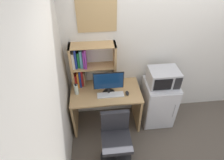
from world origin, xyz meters
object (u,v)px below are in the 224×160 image
object	(u,v)px
monitor	(109,82)
hutch_bookshelf	(87,65)
desk_chair	(116,141)
wall_corkboard	(97,16)
keyboard	(111,95)
computer_mouse	(127,93)
microwave	(163,77)
water_bottle	(76,89)
mini_fridge	(158,102)

from	to	relation	value
monitor	hutch_bookshelf	bearing A→B (deg)	141.11
hutch_bookshelf	desk_chair	distance (m)	1.24
wall_corkboard	keyboard	bearing A→B (deg)	-70.49
computer_mouse	microwave	world-z (taller)	microwave
monitor	microwave	bearing A→B (deg)	3.32
hutch_bookshelf	water_bottle	size ratio (longest dim) A/B	3.78
microwave	mini_fridge	bearing A→B (deg)	-90.16
computer_mouse	wall_corkboard	xyz separation A→B (m)	(-0.41, 0.41, 1.10)
water_bottle	keyboard	bearing A→B (deg)	-10.19
mini_fridge	desk_chair	world-z (taller)	desk_chair
keyboard	water_bottle	bearing A→B (deg)	169.81
water_bottle	desk_chair	world-z (taller)	water_bottle
water_bottle	microwave	distance (m)	1.40
monitor	wall_corkboard	distance (m)	0.98
water_bottle	microwave	bearing A→B (deg)	0.44
keyboard	water_bottle	xyz separation A→B (m)	(-0.53, 0.10, 0.08)
keyboard	microwave	distance (m)	0.89
desk_chair	mini_fridge	bearing A→B (deg)	38.47
hutch_bookshelf	desk_chair	world-z (taller)	hutch_bookshelf
computer_mouse	mini_fridge	distance (m)	0.71
computer_mouse	mini_fridge	world-z (taller)	mini_fridge
mini_fridge	microwave	bearing A→B (deg)	89.84
hutch_bookshelf	monitor	distance (m)	0.45
hutch_bookshelf	wall_corkboard	size ratio (longest dim) A/B	1.34
mini_fridge	monitor	bearing A→B (deg)	-176.87
computer_mouse	mini_fridge	size ratio (longest dim) A/B	0.12
desk_chair	microwave	bearing A→B (deg)	38.59
hutch_bookshelf	keyboard	bearing A→B (deg)	-42.31
monitor	mini_fridge	size ratio (longest dim) A/B	0.55
desk_chair	hutch_bookshelf	bearing A→B (deg)	112.58
desk_chair	monitor	bearing A→B (deg)	94.03
mini_fridge	desk_chair	size ratio (longest dim) A/B	0.99
monitor	computer_mouse	size ratio (longest dim) A/B	4.44
water_bottle	mini_fridge	bearing A→B (deg)	0.31
water_bottle	microwave	world-z (taller)	microwave
water_bottle	wall_corkboard	size ratio (longest dim) A/B	0.35
monitor	wall_corkboard	bearing A→B (deg)	108.91
keyboard	desk_chair	bearing A→B (deg)	-87.96
hutch_bookshelf	monitor	xyz separation A→B (m)	(0.32, -0.26, -0.17)
microwave	wall_corkboard	bearing A→B (deg)	163.17
monitor	keyboard	distance (m)	0.22
mini_fridge	microwave	distance (m)	0.56
hutch_bookshelf	wall_corkboard	distance (m)	0.76
keyboard	mini_fridge	xyz separation A→B (m)	(0.86, 0.10, -0.36)
monitor	microwave	size ratio (longest dim) A/B	0.99
monitor	water_bottle	bearing A→B (deg)	175.41
keyboard	wall_corkboard	size ratio (longest dim) A/B	0.75
monitor	computer_mouse	world-z (taller)	monitor
computer_mouse	mini_fridge	xyz separation A→B (m)	(0.59, 0.10, -0.37)
mini_fridge	microwave	world-z (taller)	microwave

